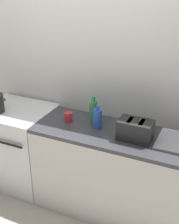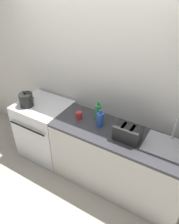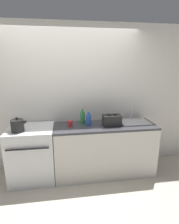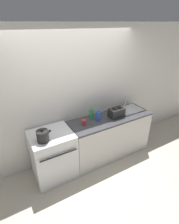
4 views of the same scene
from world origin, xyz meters
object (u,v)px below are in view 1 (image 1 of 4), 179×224
(toaster, at_px, (135,130))
(cup_red, at_px, (68,117))
(stove, at_px, (20,145))
(bottle_green, at_px, (94,111))
(bottle_blue, at_px, (97,118))

(toaster, bearing_deg, cup_red, 175.25)
(stove, bearing_deg, bottle_green, 6.62)
(stove, relative_size, bottle_green, 3.45)
(bottle_green, bearing_deg, toaster, -19.55)
(bottle_green, bearing_deg, cup_red, -153.28)
(bottle_green, xyz_separation_m, cup_red, (-0.22, -0.11, -0.06))
(toaster, distance_m, bottle_green, 0.50)
(stove, relative_size, cup_red, 9.46)
(stove, distance_m, toaster, 1.44)
(bottle_green, height_order, bottle_blue, bottle_green)
(toaster, xyz_separation_m, cup_red, (-0.69, 0.06, -0.04))
(toaster, xyz_separation_m, bottle_blue, (-0.39, 0.06, 0.01))
(bottle_blue, xyz_separation_m, cup_red, (-0.31, -0.00, -0.05))
(cup_red, bearing_deg, bottle_green, 26.72)
(stove, xyz_separation_m, bottle_blue, (0.95, -0.01, 0.54))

